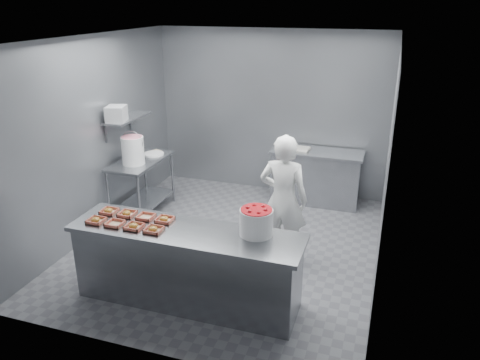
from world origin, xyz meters
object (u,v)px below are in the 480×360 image
object	(u,v)px
tray_7	(165,219)
glaze_bucket	(133,150)
tray_2	(134,226)
strawberry_tub	(256,221)
tray_1	(115,224)
worker	(283,200)
tray_5	(127,214)
service_counter	(187,266)
back_counter	(316,177)
tray_0	(96,220)
tray_4	(109,211)
tray_3	(154,229)
appliance	(116,114)
tray_6	(146,217)
prep_table	(142,178)

from	to	relation	value
tray_7	glaze_bucket	size ratio (longest dim) A/B	0.36
tray_2	strawberry_tub	world-z (taller)	strawberry_tub
tray_1	worker	size ratio (longest dim) A/B	0.11
tray_1	tray_5	world-z (taller)	tray_5
service_counter	back_counter	world-z (taller)	same
tray_0	tray_4	xyz separation A→B (m)	(0.00, 0.26, 0.00)
tray_7	tray_2	bearing A→B (deg)	-132.76
back_counter	glaze_bucket	world-z (taller)	glaze_bucket
tray_7	tray_0	bearing A→B (deg)	-160.18
back_counter	tray_1	distance (m)	3.81
service_counter	tray_1	xyz separation A→B (m)	(-0.79, -0.13, 0.47)
tray_3	tray_7	distance (m)	0.26
tray_2	tray_5	bearing A→B (deg)	132.76
tray_3	appliance	world-z (taller)	appliance
worker	back_counter	bearing A→B (deg)	-90.98
tray_3	tray_6	xyz separation A→B (m)	(-0.24, 0.26, -0.00)
service_counter	tray_4	size ratio (longest dim) A/B	13.88
tray_5	worker	xyz separation A→B (m)	(1.59, 1.10, -0.07)
tray_2	tray_3	world-z (taller)	same
strawberry_tub	appliance	world-z (taller)	appliance
service_counter	tray_6	bearing A→B (deg)	166.78
prep_table	back_counter	distance (m)	2.87
tray_7	tray_1	bearing A→B (deg)	-151.45
tray_1	tray_7	size ratio (longest dim) A/B	1.00
back_counter	tray_6	bearing A→B (deg)	-114.97
back_counter	strawberry_tub	size ratio (longest dim) A/B	4.23
service_counter	worker	xyz separation A→B (m)	(0.80, 1.23, 0.40)
tray_5	tray_2	bearing A→B (deg)	-47.24
back_counter	tray_6	xyz separation A→B (m)	(-1.45, -3.12, 0.47)
tray_1	appliance	size ratio (longest dim) A/B	0.62
glaze_bucket	strawberry_tub	bearing A→B (deg)	-33.84
tray_5	appliance	world-z (taller)	appliance
back_counter	tray_5	size ratio (longest dim) A/B	8.01
tray_4	back_counter	bearing A→B (deg)	58.19
glaze_bucket	appliance	bearing A→B (deg)	-155.39
tray_7	worker	world-z (taller)	worker
tray_3	prep_table	bearing A→B (deg)	122.68
strawberry_tub	back_counter	bearing A→B (deg)	87.28
tray_1	tray_4	distance (m)	0.36
service_counter	back_counter	xyz separation A→B (m)	(0.90, 3.25, -0.00)
tray_3	tray_5	distance (m)	0.55
tray_5	appliance	bearing A→B (deg)	123.46
tray_3	appliance	bearing A→B (deg)	129.74
service_counter	glaze_bucket	bearing A→B (deg)	133.12
service_counter	tray_6	distance (m)	0.74
service_counter	tray_4	world-z (taller)	tray_4
tray_5	strawberry_tub	size ratio (longest dim) A/B	0.53
back_counter	worker	xyz separation A→B (m)	(-0.10, -2.02, 0.40)
tray_6	strawberry_tub	distance (m)	1.31
appliance	back_counter	bearing A→B (deg)	14.24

